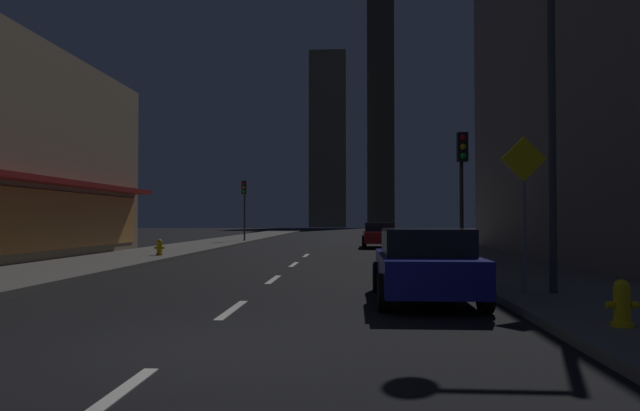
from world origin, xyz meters
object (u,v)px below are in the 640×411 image
object	(u,v)px
street_lamp_right	(510,51)
pedestrian_crossing_sign	(524,200)
car_parked_near	(425,264)
fire_hydrant_far_left	(159,248)
traffic_light_near_right	(462,169)
car_parked_far	(379,235)
traffic_light_far_left	(244,197)
fire_hydrant_yellow_near	(622,305)

from	to	relation	value
street_lamp_right	pedestrian_crossing_sign	bearing A→B (deg)	-25.83
car_parked_near	fire_hydrant_far_left	size ratio (longest dim) A/B	6.48
car_parked_near	street_lamp_right	bearing A→B (deg)	9.68
street_lamp_right	traffic_light_near_right	bearing A→B (deg)	88.85
car_parked_near	street_lamp_right	size ratio (longest dim) A/B	0.64
car_parked_far	traffic_light_far_left	distance (m)	11.26
car_parked_near	pedestrian_crossing_sign	world-z (taller)	pedestrian_crossing_sign
car_parked_far	fire_hydrant_yellow_near	world-z (taller)	car_parked_far
traffic_light_near_right	street_lamp_right	world-z (taller)	street_lamp_right
pedestrian_crossing_sign	traffic_light_far_left	bearing A→B (deg)	111.74
fire_hydrant_far_left	street_lamp_right	distance (m)	16.80
fire_hydrant_far_left	traffic_light_far_left	xyz separation A→B (m)	(0.40, 16.17, 2.74)
fire_hydrant_far_left	traffic_light_far_left	bearing A→B (deg)	88.58
car_parked_near	fire_hydrant_yellow_near	size ratio (longest dim) A/B	6.48
fire_hydrant_far_left	pedestrian_crossing_sign	world-z (taller)	pedestrian_crossing_sign
car_parked_far	pedestrian_crossing_sign	bearing A→B (deg)	-84.73
fire_hydrant_yellow_near	fire_hydrant_far_left	distance (m)	19.26
car_parked_near	fire_hydrant_far_left	world-z (taller)	car_parked_near
fire_hydrant_far_left	pedestrian_crossing_sign	size ratio (longest dim) A/B	0.21
pedestrian_crossing_sign	fire_hydrant_far_left	bearing A→B (deg)	134.58
car_parked_far	street_lamp_right	world-z (taller)	street_lamp_right
car_parked_near	fire_hydrant_yellow_near	xyz separation A→B (m)	(2.30, -3.36, -0.29)
street_lamp_right	pedestrian_crossing_sign	xyz separation A→B (m)	(0.22, -0.11, -3.05)
car_parked_near	traffic_light_near_right	world-z (taller)	traffic_light_near_right
car_parked_near	car_parked_far	bearing A→B (deg)	90.00
fire_hydrant_yellow_near	fire_hydrant_far_left	bearing A→B (deg)	127.78
traffic_light_far_left	street_lamp_right	size ratio (longest dim) A/B	0.64
car_parked_near	pedestrian_crossing_sign	xyz separation A→B (m)	(2.00, 0.20, 1.28)
traffic_light_near_right	pedestrian_crossing_sign	distance (m)	6.23
car_parked_far	traffic_light_far_left	bearing A→B (deg)	145.86
traffic_light_far_left	pedestrian_crossing_sign	distance (m)	30.00
fire_hydrant_far_left	street_lamp_right	size ratio (longest dim) A/B	0.10
traffic_light_near_right	traffic_light_far_left	size ratio (longest dim) A/B	1.00
car_parked_near	car_parked_far	world-z (taller)	same
car_parked_near	traffic_light_far_left	xyz separation A→B (m)	(-9.10, 28.04, 2.45)
street_lamp_right	fire_hydrant_yellow_near	bearing A→B (deg)	-81.91
car_parked_far	traffic_light_far_left	size ratio (longest dim) A/B	1.01
car_parked_near	street_lamp_right	xyz separation A→B (m)	(1.78, 0.30, 4.33)
fire_hydrant_yellow_near	street_lamp_right	distance (m)	5.91
traffic_light_far_left	pedestrian_crossing_sign	xyz separation A→B (m)	(11.10, -27.84, -1.18)
fire_hydrant_yellow_near	street_lamp_right	size ratio (longest dim) A/B	0.10
traffic_light_near_right	street_lamp_right	bearing A→B (deg)	-91.15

